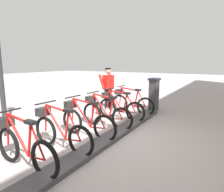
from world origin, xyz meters
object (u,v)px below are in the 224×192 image
Objects in this scene: bike_docked_1 at (119,107)px; bike_docked_3 at (85,120)px; bike_docked_2 at (104,113)px; bike_docked_4 at (59,131)px; worker_near_rack at (108,87)px; bike_docked_0 at (130,102)px; bike_docked_5 at (22,146)px; payment_kiosk at (154,94)px.

bike_docked_3 is at bearing 90.00° from bike_docked_1.
bike_docked_3 is (0.00, 0.87, 0.00)m from bike_docked_2.
worker_near_rack reaches higher than bike_docked_4.
bike_docked_1 is 1.73m from bike_docked_3.
bike_docked_1 is at bearing 90.00° from bike_docked_0.
bike_docked_3 and bike_docked_5 have the same top height.
bike_docked_0 is 2.60m from bike_docked_3.
bike_docked_0 and bike_docked_3 have the same top height.
bike_docked_2 and bike_docked_3 have the same top height.
payment_kiosk is 3.56m from bike_docked_3.
payment_kiosk is 0.74× the size of bike_docked_3.
worker_near_rack is at bearing 23.93° from payment_kiosk.
payment_kiosk reaches higher than bike_docked_0.
bike_docked_0 is at bearing -90.00° from bike_docked_4.
worker_near_rack reaches higher than bike_docked_5.
bike_docked_2 and bike_docked_5 have the same top height.
bike_docked_5 is (0.57, 5.24, -0.24)m from payment_kiosk.
bike_docked_4 is at bearing 82.55° from payment_kiosk.
bike_docked_2 is at bearing 90.00° from bike_docked_1.
bike_docked_0 is 1.00× the size of bike_docked_3.
bike_docked_5 is 1.04× the size of worker_near_rack.
bike_docked_3 is 0.87m from bike_docked_4.
payment_kiosk is at bearing -96.23° from bike_docked_5.
worker_near_rack reaches higher than payment_kiosk.
payment_kiosk is at bearing -102.22° from bike_docked_2.
bike_docked_2 is 1.00× the size of bike_docked_5.
bike_docked_0 and bike_docked_2 have the same top height.
bike_docked_4 is at bearing 90.00° from bike_docked_0.
worker_near_rack is at bearing -60.53° from bike_docked_2.
bike_docked_4 is (0.00, 2.60, 0.00)m from bike_docked_1.
payment_kiosk is 0.74× the size of bike_docked_0.
bike_docked_1 and bike_docked_2 have the same top height.
bike_docked_4 is at bearing 90.00° from bike_docked_3.
bike_docked_5 is (0.00, 4.33, 0.00)m from bike_docked_0.
bike_docked_3 is 1.00× the size of bike_docked_4.
bike_docked_3 is (0.00, 1.73, 0.00)m from bike_docked_1.
payment_kiosk reaches higher than bike_docked_2.
worker_near_rack reaches higher than bike_docked_1.
bike_docked_5 is at bearing 83.77° from payment_kiosk.
payment_kiosk is 5.27m from bike_docked_5.
bike_docked_5 is at bearing 103.47° from worker_near_rack.
bike_docked_5 is at bearing 90.00° from bike_docked_3.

